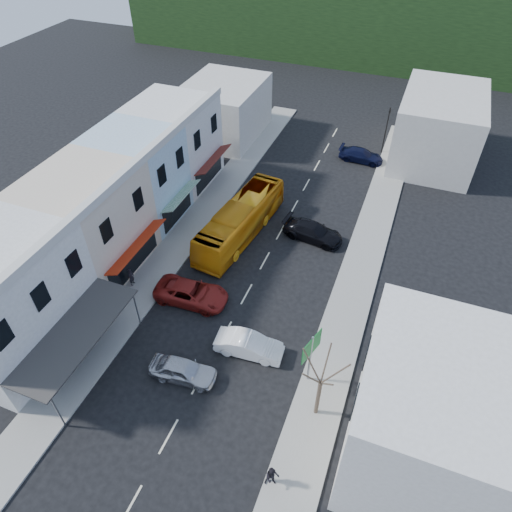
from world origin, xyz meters
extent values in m
plane|color=black|center=(0.00, 0.00, 0.00)|extent=(120.00, 120.00, 0.00)
cube|color=gray|center=(-7.50, 10.00, 0.07)|extent=(3.00, 52.00, 0.15)
cube|color=gray|center=(7.50, 10.00, 0.07)|extent=(3.00, 52.00, 0.15)
cube|color=beige|center=(-12.50, -5.50, 4.00)|extent=(7.00, 9.00, 8.00)
cube|color=#591C15|center=(-8.40, -5.50, 3.05)|extent=(1.30, 7.65, 0.08)
cube|color=beige|center=(-12.50, 3.00, 4.00)|extent=(7.00, 8.00, 8.00)
cube|color=#9E220B|center=(-8.40, 3.00, 3.05)|extent=(1.30, 6.80, 0.08)
cube|color=#96B2C3|center=(-12.50, 10.00, 4.00)|extent=(7.00, 6.00, 8.00)
cube|color=#195926|center=(-8.40, 10.00, 3.05)|extent=(1.30, 5.10, 0.08)
cube|color=beige|center=(-12.50, 16.50, 4.00)|extent=(7.00, 7.00, 8.00)
cube|color=#591C15|center=(-8.40, 16.50, 3.05)|extent=(1.30, 5.95, 0.08)
cube|color=beige|center=(13.50, -4.00, 4.00)|extent=(8.00, 9.00, 8.00)
cube|color=#B7B2A8|center=(-12.00, 27.00, 3.00)|extent=(8.00, 10.00, 6.00)
cube|color=#B7B2A8|center=(11.00, 30.00, 3.50)|extent=(8.00, 12.00, 7.00)
cube|color=black|center=(0.00, 64.00, 6.00)|extent=(80.00, 24.00, 12.00)
imported|color=orange|center=(-3.10, 10.37, 1.55)|extent=(3.83, 11.81, 3.10)
imported|color=silver|center=(-1.01, -4.15, 0.70)|extent=(4.55, 2.19, 1.40)
imported|color=white|center=(2.16, -0.89, 0.70)|extent=(4.54, 2.16, 1.40)
imported|color=maroon|center=(-3.55, 1.97, 0.70)|extent=(4.70, 2.16, 1.40)
imported|color=black|center=(2.83, 12.15, 0.70)|extent=(4.70, 2.39, 1.40)
imported|color=black|center=(4.10, 26.61, 0.70)|extent=(4.57, 2.01, 1.40)
imported|color=black|center=(-8.50, 1.71, 1.00)|extent=(0.44, 0.63, 1.70)
imported|color=black|center=(6.42, -8.35, 1.00)|extent=(0.81, 0.66, 1.70)
camera|label=1|loc=(9.19, -17.85, 25.28)|focal=32.00mm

